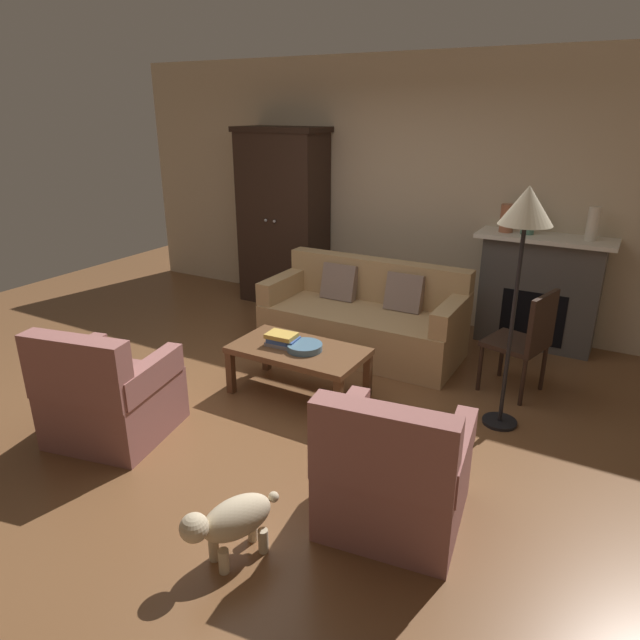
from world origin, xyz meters
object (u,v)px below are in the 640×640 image
at_px(floor_lamp, 525,221).
at_px(armoire, 283,218).
at_px(book_stack, 282,339).
at_px(fruit_bowl, 305,347).
at_px(mantel_vase_terracotta, 507,218).
at_px(armchair_near_right, 393,476).
at_px(coffee_table, 299,354).
at_px(mantel_vase_jade, 529,220).
at_px(fireplace, 539,291).
at_px(couch, 364,319).
at_px(side_chair_wooden, 526,337).
at_px(mantel_vase_cream, 593,224).
at_px(armchair_near_left, 109,397).
at_px(dog, 231,521).

bearing_deg(floor_lamp, armoire, 151.45).
height_order(book_stack, floor_lamp, floor_lamp).
xyz_separation_m(fruit_bowl, book_stack, (-0.21, -0.01, 0.03)).
bearing_deg(mantel_vase_terracotta, armchair_near_right, -86.77).
bearing_deg(coffee_table, mantel_vase_jade, 57.57).
height_order(fireplace, couch, fireplace).
relative_size(couch, side_chair_wooden, 2.14).
bearing_deg(mantel_vase_terracotta, mantel_vase_cream, 0.00).
bearing_deg(armchair_near_right, armchair_near_left, -175.65).
height_order(armoire, mantel_vase_jade, armoire).
bearing_deg(dog, couch, 102.04).
relative_size(armchair_near_left, floor_lamp, 0.51).
height_order(couch, mantel_vase_jade, mantel_vase_jade).
bearing_deg(mantel_vase_cream, armoire, -178.97).
height_order(fruit_bowl, mantel_vase_terracotta, mantel_vase_terracotta).
xyz_separation_m(coffee_table, dog, (0.68, -1.75, -0.12)).
xyz_separation_m(fireplace, book_stack, (-1.64, -2.11, -0.10)).
height_order(coffee_table, mantel_vase_jade, mantel_vase_jade).
bearing_deg(armoire, fruit_bowl, -53.06).
xyz_separation_m(side_chair_wooden, floor_lamp, (-0.03, -0.58, 1.04)).
bearing_deg(armoire, side_chair_wooden, -19.37).
bearing_deg(mantel_vase_cream, armchair_near_left, -129.45).
xyz_separation_m(fruit_bowl, mantel_vase_jade, (1.25, 2.08, 0.81)).
height_order(armoire, couch, armoire).
bearing_deg(couch, armoire, 149.37).
distance_m(mantel_vase_jade, armchair_near_left, 4.05).
xyz_separation_m(coffee_table, armchair_near_left, (-0.84, -1.23, -0.05)).
height_order(couch, mantel_vase_cream, mantel_vase_cream).
relative_size(armoire, armchair_near_right, 2.34).
bearing_deg(armchair_near_left, mantel_vase_cream, 50.55).
relative_size(armoire, couch, 1.07).
height_order(mantel_vase_cream, side_chair_wooden, mantel_vase_cream).
distance_m(armoire, mantel_vase_jade, 2.78).
distance_m(coffee_table, armchair_near_right, 1.68).
relative_size(coffee_table, armchair_near_right, 1.25).
distance_m(armchair_near_left, armchair_near_right, 2.14).
xyz_separation_m(mantel_vase_jade, mantel_vase_cream, (0.56, 0.00, 0.02)).
relative_size(mantel_vase_cream, side_chair_wooden, 0.34).
height_order(mantel_vase_jade, mantel_vase_cream, mantel_vase_cream).
height_order(couch, side_chair_wooden, side_chair_wooden).
bearing_deg(mantel_vase_terracotta, mantel_vase_jade, 0.00).
bearing_deg(side_chair_wooden, armchair_near_left, -138.53).
bearing_deg(couch, fruit_bowl, -89.87).
bearing_deg(fireplace, fruit_bowl, -124.21).
relative_size(fruit_bowl, dog, 0.54).
relative_size(coffee_table, mantel_vase_jade, 4.10).
bearing_deg(fruit_bowl, armchair_near_right, -40.71).
relative_size(armoire, side_chair_wooden, 2.29).
distance_m(mantel_vase_cream, floor_lamp, 1.76).
relative_size(fireplace, mantel_vase_cream, 4.09).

